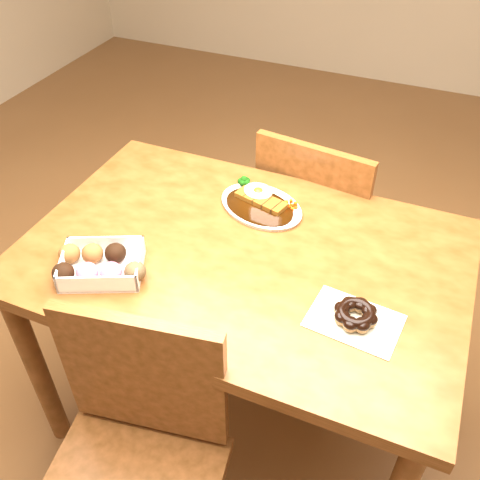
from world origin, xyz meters
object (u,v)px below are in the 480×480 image
at_px(chair_far, 319,224).
at_px(chair_near, 134,467).
at_px(katsu_curry_plate, 261,203).
at_px(table, 243,277).
at_px(pon_de_ring, 355,315).
at_px(donut_box, 100,264).

bearing_deg(chair_far, chair_near, 89.60).
relative_size(chair_far, katsu_curry_plate, 2.78).
xyz_separation_m(table, pon_de_ring, (0.34, -0.13, 0.12)).
bearing_deg(chair_far, donut_box, 69.57).
height_order(table, pon_de_ring, pon_de_ring).
relative_size(chair_far, chair_near, 1.00).
bearing_deg(chair_near, pon_de_ring, 36.59).
bearing_deg(donut_box, table, 35.14).
height_order(katsu_curry_plate, pon_de_ring, katsu_curry_plate).
xyz_separation_m(chair_far, chair_near, (-0.15, -1.07, 0.00)).
distance_m(chair_near, katsu_curry_plate, 0.80).
relative_size(chair_far, donut_box, 3.46).
bearing_deg(katsu_curry_plate, table, -82.18).
xyz_separation_m(table, chair_far, (0.09, 0.54, -0.17)).
relative_size(chair_far, pon_de_ring, 3.80).
relative_size(chair_near, katsu_curry_plate, 2.78).
xyz_separation_m(chair_far, katsu_curry_plate, (-0.12, -0.33, 0.29)).
distance_m(katsu_curry_plate, pon_de_ring, 0.50).
distance_m(chair_near, pon_de_ring, 0.64).
relative_size(table, pon_de_ring, 5.24).
relative_size(table, chair_near, 1.38).
bearing_deg(chair_far, katsu_curry_plate, 77.88).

